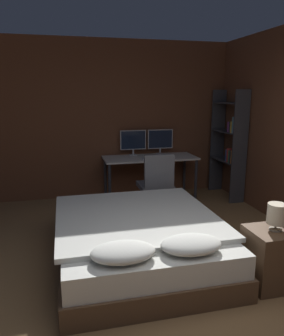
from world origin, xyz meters
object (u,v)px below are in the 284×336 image
Objects in this scene: monitor_left at (133,141)px; computer_mouse at (170,158)px; bookshelf at (231,140)px; bed at (138,239)px; bedside_lamp at (277,214)px; nightstand at (273,257)px; office_chair at (156,190)px; desk at (150,162)px; monitor_right at (160,140)px; keyboard at (153,159)px.

monitor_left reaches higher than computer_mouse.
bed is at bearing -138.18° from bookshelf.
bedside_lamp is 0.56× the size of monitor_left.
bedside_lamp is 3.64× the size of computer_mouse.
nightstand is (1.14, -0.75, 0.03)m from bed.
desk is at bearing 81.69° from office_chair.
monitor_right reaches higher than computer_mouse.
monitor_right is 1.23m from office_chair.
office_chair is at bearing 105.09° from bedside_lamp.
nightstand is 2.72m from keyboard.
computer_mouse is at bearing 54.95° from office_chair.
nightstand is 0.35× the size of desk.
bookshelf is (0.91, 2.58, 0.30)m from bedside_lamp.
monitor_left is 1.17× the size of keyboard.
office_chair is (-0.56, 2.07, -0.33)m from bedside_lamp.
office_chair is (-0.11, -0.57, -0.36)m from keyboard.
keyboard is 0.21× the size of bookshelf.
monitor_right is 0.48× the size of office_chair.
bed is 2.26m from desk.
monitor_right is 0.56m from keyboard.
monitor_right is 1.17× the size of keyboard.
keyboard is (0.69, 1.89, 0.50)m from bed.
bed is at bearing -100.86° from monitor_left.
computer_mouse reaches higher than nightstand.
nightstand is at bearing -33.27° from bed.
bookshelf is (1.35, -0.28, 0.36)m from desk.
bed is 1.28× the size of desk.
computer_mouse reaches higher than desk.
keyboard is at bearing 99.54° from nightstand.
monitor_right is at bearing 60.69° from keyboard.
desk is 3.49× the size of monitor_left.
bedside_lamp is at bearing -74.91° from office_chair.
bed is 2.08m from keyboard.
nightstand is at bearing -74.91° from office_chair.
monitor_left is 1.18m from office_chair.
computer_mouse is 0.07× the size of office_chair.
bedside_lamp is 2.64m from computer_mouse.
keyboard is at bearing 69.84° from bed.
bookshelf is at bearing -3.13° from computer_mouse.
monitor_right is at bearing 94.74° from computer_mouse.
monitor_right reaches higher than keyboard.
monitor_left is 6.50× the size of computer_mouse.
bed is at bearing 146.73° from bedside_lamp.
desk is at bearing 142.40° from computer_mouse.
bed is 2.62m from monitor_right.
bedside_lamp is 0.14× the size of bookshelf.
bedside_lamp is 0.16× the size of desk.
office_chair reaches higher than nightstand.
bed is at bearing 146.73° from nightstand.
monitor_left is 1.68m from bookshelf.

